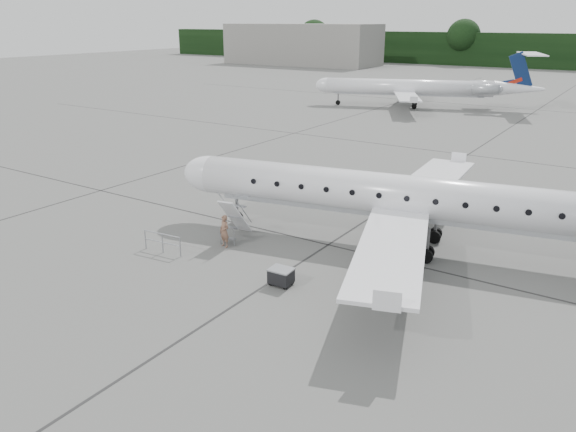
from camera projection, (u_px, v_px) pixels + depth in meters
The scene contains 8 objects.
ground at pixel (327, 308), 22.62m from camera, with size 320.00×320.00×0.00m, color #5E5E5C.
terminal_building at pixel (301, 44), 143.99m from camera, with size 40.00×14.00×10.00m, color gray.
main_regional_jet at pixel (415, 177), 27.40m from camera, with size 29.25×21.06×7.50m, color white, non-canonical shape.
airstair at pixel (235, 218), 29.46m from camera, with size 0.85×2.18×2.35m, color white, non-canonical shape.
passenger at pixel (224, 231), 28.48m from camera, with size 0.62×0.41×1.69m, color brown.
safety_railing at pixel (163, 243), 27.87m from camera, with size 2.20×0.08×1.00m, color gray, non-canonical shape.
baggage_cart at pixel (281, 276), 24.46m from camera, with size 0.97×0.78×0.84m, color black, non-canonical shape.
bg_regional_left at pixel (408, 79), 73.38m from camera, with size 27.46×19.77×7.20m, color white, non-canonical shape.
Camera 1 is at (9.71, -17.68, 11.00)m, focal length 35.00 mm.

